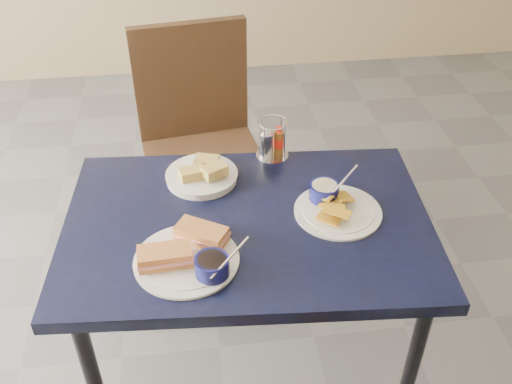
{
  "coord_description": "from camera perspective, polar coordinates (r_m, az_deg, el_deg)",
  "views": [
    {
      "loc": [
        -0.04,
        -1.4,
        1.82
      ],
      "look_at": [
        0.13,
        -0.1,
        0.82
      ],
      "focal_mm": 40.0,
      "sensor_mm": 36.0,
      "label": 1
    }
  ],
  "objects": [
    {
      "name": "chair_far",
      "position": [
        2.42,
        -5.43,
        6.13
      ],
      "size": [
        0.53,
        0.52,
        1.0
      ],
      "color": "black",
      "rests_on": "ground"
    },
    {
      "name": "sandwich_plate",
      "position": [
        1.53,
        -6.63,
        -6.17
      ],
      "size": [
        0.31,
        0.28,
        0.12
      ],
      "color": "white",
      "rests_on": "dining_table"
    },
    {
      "name": "bread_basket",
      "position": [
        1.82,
        -5.37,
        1.74
      ],
      "size": [
        0.23,
        0.23,
        0.07
      ],
      "color": "white",
      "rests_on": "dining_table"
    },
    {
      "name": "plantain_plate",
      "position": [
        1.71,
        7.65,
        -1.13
      ],
      "size": [
        0.26,
        0.26,
        0.12
      ],
      "color": "white",
      "rests_on": "dining_table"
    },
    {
      "name": "dining_table",
      "position": [
        1.72,
        -0.82,
        -4.81
      ],
      "size": [
        1.12,
        0.79,
        0.75
      ],
      "color": "black",
      "rests_on": "ground"
    },
    {
      "name": "ground",
      "position": [
        2.3,
        -3.7,
        -15.23
      ],
      "size": [
        6.0,
        6.0,
        0.0
      ],
      "primitive_type": "plane",
      "color": "#525257",
      "rests_on": "ground"
    },
    {
      "name": "condiment_caddy",
      "position": [
        1.9,
        1.51,
        5.03
      ],
      "size": [
        0.11,
        0.11,
        0.14
      ],
      "color": "silver",
      "rests_on": "dining_table"
    }
  ]
}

